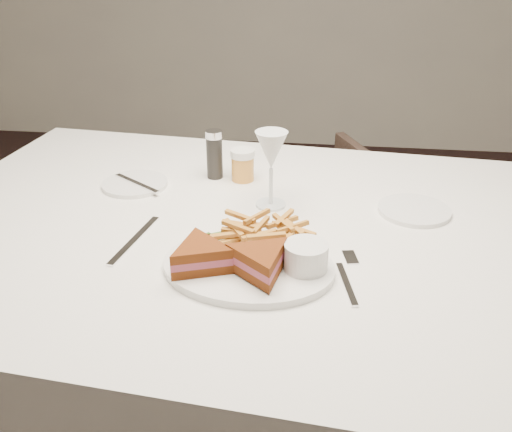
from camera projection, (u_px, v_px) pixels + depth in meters
The scene contains 4 objects.
ground at pixel (275, 432), 1.67m from camera, with size 5.00×5.00×0.00m, color black.
table at pixel (259, 363), 1.38m from camera, with size 1.54×1.02×0.75m, color white.
chair_far at pixel (302, 218), 2.22m from camera, with size 0.59×0.56×0.61m, color #49362D.
table_setting at pixel (254, 226), 1.13m from camera, with size 0.82×0.64×0.18m.
Camera 1 is at (0.10, -1.20, 1.32)m, focal length 40.00 mm.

